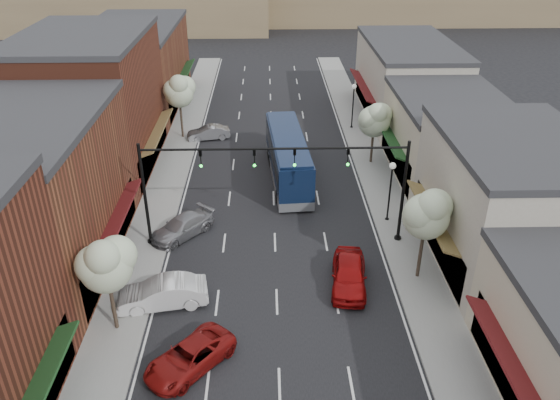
{
  "coord_description": "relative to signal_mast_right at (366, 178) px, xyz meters",
  "views": [
    {
      "loc": [
        -0.42,
        -21.74,
        19.47
      ],
      "look_at": [
        0.37,
        9.69,
        2.2
      ],
      "focal_mm": 35.0,
      "sensor_mm": 36.0,
      "label": 1
    }
  ],
  "objects": [
    {
      "name": "parked_car_e",
      "position": [
        -11.47,
        17.66,
        -3.99
      ],
      "size": [
        4.07,
        2.14,
        1.27
      ],
      "primitive_type": "imported",
      "rotation": [
        0.0,
        0.0,
        -1.36
      ],
      "color": "gray",
      "rests_on": "ground"
    },
    {
      "name": "bldg_right_midnear",
      "position": [
        8.1,
        -2.0,
        -0.72
      ],
      "size": [
        9.14,
        12.1,
        7.9
      ],
      "color": "#AEA795",
      "rests_on": "ground"
    },
    {
      "name": "bldg_left_midnear",
      "position": [
        -19.85,
        -2.0,
        0.03
      ],
      "size": [
        10.14,
        14.1,
        9.4
      ],
      "color": "brown",
      "rests_on": "ground"
    },
    {
      "name": "bldg_left_far",
      "position": [
        -19.84,
        28.0,
        -0.46
      ],
      "size": [
        10.14,
        18.1,
        8.4
      ],
      "color": "brown",
      "rests_on": "ground"
    },
    {
      "name": "signal_mast_left",
      "position": [
        -11.24,
        0.0,
        0.0
      ],
      "size": [
        8.22,
        0.46,
        7.0
      ],
      "color": "black",
      "rests_on": "ground"
    },
    {
      "name": "coach_bus",
      "position": [
        -4.44,
        9.4,
        -2.76
      ],
      "size": [
        3.4,
        11.86,
        3.58
      ],
      "rotation": [
        0.0,
        0.0,
        0.07
      ],
      "color": "#0E1C39",
      "rests_on": "ground"
    },
    {
      "name": "lamp_post_far",
      "position": [
        2.18,
        20.0,
        -1.62
      ],
      "size": [
        0.44,
        0.44,
        4.44
      ],
      "color": "black",
      "rests_on": "ground"
    },
    {
      "name": "parked_car_b",
      "position": [
        -11.82,
        -6.11,
        -3.82
      ],
      "size": [
        5.06,
        2.49,
        1.6
      ],
      "primitive_type": "imported",
      "rotation": [
        0.0,
        0.0,
        -1.4
      ],
      "color": "silver",
      "rests_on": "ground"
    },
    {
      "name": "tree_left_far",
      "position": [
        -13.87,
        17.95,
        -0.02
      ],
      "size": [
        2.85,
        2.65,
        6.13
      ],
      "color": "#47382B",
      "rests_on": "ground"
    },
    {
      "name": "curb_right",
      "position": [
        1.38,
        10.5,
        -4.55
      ],
      "size": [
        0.25,
        73.0,
        0.17
      ],
      "primitive_type": "cube",
      "color": "gray",
      "rests_on": "ground"
    },
    {
      "name": "bldg_right_midfar",
      "position": [
        8.08,
        10.0,
        -1.46
      ],
      "size": [
        9.14,
        12.1,
        6.4
      ],
      "color": "#BCB095",
      "rests_on": "ground"
    },
    {
      "name": "tree_left_near",
      "position": [
        -13.87,
        -8.05,
        -0.4
      ],
      "size": [
        2.85,
        2.65,
        5.69
      ],
      "color": "#47382B",
      "rests_on": "ground"
    },
    {
      "name": "curb_left",
      "position": [
        -12.62,
        10.5,
        -4.55
      ],
      "size": [
        0.25,
        73.0,
        0.17
      ],
      "primitive_type": "cube",
      "color": "gray",
      "rests_on": "ground"
    },
    {
      "name": "parked_car_a",
      "position": [
        -9.82,
        -10.72,
        -3.98
      ],
      "size": [
        4.66,
        4.9,
        1.29
      ],
      "primitive_type": "imported",
      "rotation": [
        0.0,
        0.0,
        -0.72
      ],
      "color": "maroon",
      "rests_on": "ground"
    },
    {
      "name": "tree_right_far",
      "position": [
        2.73,
        11.95,
        -0.63
      ],
      "size": [
        2.85,
        2.65,
        5.43
      ],
      "color": "#47382B",
      "rests_on": "ground"
    },
    {
      "name": "hill_near",
      "position": [
        -30.62,
        70.0,
        -0.62
      ],
      "size": [
        50.0,
        20.0,
        8.0
      ],
      "primitive_type": "cube",
      "color": "#7A6647",
      "rests_on": "ground"
    },
    {
      "name": "lamp_post_near",
      "position": [
        2.18,
        2.5,
        -1.62
      ],
      "size": [
        0.44,
        0.44,
        4.44
      ],
      "color": "black",
      "rests_on": "ground"
    },
    {
      "name": "bldg_left_midfar",
      "position": [
        -19.86,
        12.0,
        0.78
      ],
      "size": [
        10.14,
        14.1,
        10.9
      ],
      "color": "#612B1B",
      "rests_on": "ground"
    },
    {
      "name": "bldg_right_far",
      "position": [
        8.09,
        24.0,
        -0.96
      ],
      "size": [
        9.14,
        16.1,
        7.4
      ],
      "color": "#AEA795",
      "rests_on": "ground"
    },
    {
      "name": "ground",
      "position": [
        -5.62,
        -8.0,
        -4.62
      ],
      "size": [
        160.0,
        160.0,
        0.0
      ],
      "primitive_type": "plane",
      "color": "black",
      "rests_on": "ground"
    },
    {
      "name": "parked_car_c",
      "position": [
        -11.71,
        0.98,
        -3.95
      ],
      "size": [
        4.48,
        4.73,
        1.35
      ],
      "primitive_type": "imported",
      "rotation": [
        0.0,
        0.0,
        -0.72
      ],
      "color": "gray",
      "rests_on": "ground"
    },
    {
      "name": "red_hatchback",
      "position": [
        -1.47,
        -4.66,
        -3.8
      ],
      "size": [
        2.55,
        5.03,
        1.64
      ],
      "primitive_type": "imported",
      "rotation": [
        0.0,
        0.0,
        -0.13
      ],
      "color": "maroon",
      "rests_on": "ground"
    },
    {
      "name": "tree_right_near",
      "position": [
        2.73,
        -4.05,
        -0.17
      ],
      "size": [
        2.85,
        2.65,
        5.95
      ],
      "color": "#47382B",
      "rests_on": "ground"
    },
    {
      "name": "sidewalk_right",
      "position": [
        2.78,
        10.5,
        -4.55
      ],
      "size": [
        2.8,
        73.0,
        0.15
      ],
      "primitive_type": "cube",
      "color": "gray",
      "rests_on": "ground"
    },
    {
      "name": "sidewalk_left",
      "position": [
        -14.02,
        10.5,
        -4.55
      ],
      "size": [
        2.8,
        73.0,
        0.15
      ],
      "primitive_type": "cube",
      "color": "gray",
      "rests_on": "ground"
    },
    {
      "name": "signal_mast_right",
      "position": [
        0.0,
        0.0,
        0.0
      ],
      "size": [
        8.22,
        0.46,
        7.0
      ],
      "color": "black",
      "rests_on": "ground"
    }
  ]
}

